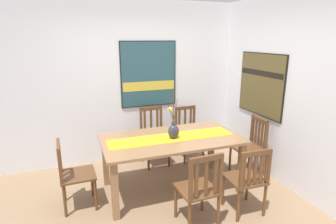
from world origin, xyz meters
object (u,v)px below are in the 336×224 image
at_px(chair_2, 154,136).
at_px(chair_5, 251,145).
at_px(chair_0, 247,178).
at_px(chair_4, 199,189).
at_px(centerpiece_vase, 173,129).
at_px(dining_table, 171,145).
at_px(chair_3, 188,132).
at_px(chair_1, 73,174).
at_px(painting_on_side_wall, 261,84).
at_px(painting_on_back_wall, 149,74).

distance_m(chair_2, chair_5, 1.58).
bearing_deg(chair_0, chair_4, -178.31).
bearing_deg(centerpiece_vase, chair_5, 2.19).
relative_size(dining_table, chair_4, 2.03).
bearing_deg(chair_3, centerpiece_vase, -124.29).
distance_m(chair_1, chair_3, 2.16).
xyz_separation_m(chair_2, chair_3, (0.64, 0.01, -0.01)).
height_order(dining_table, chair_5, chair_5).
relative_size(chair_0, chair_2, 0.91).
height_order(chair_5, painting_on_side_wall, painting_on_side_wall).
xyz_separation_m(centerpiece_vase, chair_3, (0.64, 0.94, -0.43)).
relative_size(painting_on_back_wall, painting_on_side_wall, 1.07).
bearing_deg(dining_table, painting_on_side_wall, 7.75).
height_order(chair_0, chair_1, chair_1).
relative_size(dining_table, chair_3, 2.05).
xyz_separation_m(dining_table, chair_2, (0.01, 0.89, -0.18)).
height_order(chair_0, painting_on_back_wall, painting_on_back_wall).
xyz_separation_m(chair_1, painting_on_side_wall, (2.88, 0.22, 0.92)).
relative_size(dining_table, painting_on_back_wall, 1.68).
height_order(chair_3, chair_4, chair_4).
xyz_separation_m(chair_3, chair_5, (0.67, -0.89, 0.01)).
bearing_deg(painting_on_side_wall, chair_5, -141.03).
height_order(dining_table, chair_2, chair_2).
distance_m(dining_table, chair_3, 1.13).
distance_m(dining_table, chair_2, 0.91).
bearing_deg(chair_2, chair_4, -90.12).
height_order(chair_1, chair_5, chair_5).
distance_m(chair_2, painting_on_side_wall, 1.93).
bearing_deg(chair_3, chair_0, -89.96).
relative_size(chair_1, chair_4, 0.96).
bearing_deg(chair_4, chair_5, 33.68).
xyz_separation_m(chair_0, painting_on_side_wall, (0.92, 1.06, 0.91)).
height_order(chair_3, painting_on_side_wall, painting_on_side_wall).
bearing_deg(chair_4, chair_3, 70.00).
bearing_deg(chair_0, chair_1, 156.68).
bearing_deg(dining_table, painting_on_back_wall, 88.26).
bearing_deg(chair_4, painting_on_side_wall, 34.59).
bearing_deg(painting_on_back_wall, chair_1, -137.25).
bearing_deg(painting_on_side_wall, chair_4, -145.41).
xyz_separation_m(chair_2, painting_on_back_wall, (0.02, 0.35, 1.00)).
height_order(centerpiece_vase, painting_on_side_wall, painting_on_side_wall).
distance_m(centerpiece_vase, chair_0, 1.12).
relative_size(chair_1, painting_on_back_wall, 0.79).
height_order(dining_table, chair_3, chair_3).
bearing_deg(chair_5, centerpiece_vase, -177.81).
relative_size(dining_table, painting_on_side_wall, 1.81).
bearing_deg(chair_0, chair_2, 110.25).
bearing_deg(chair_1, chair_3, 24.82).
height_order(dining_table, chair_1, chair_1).
bearing_deg(chair_1, chair_5, 0.26).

